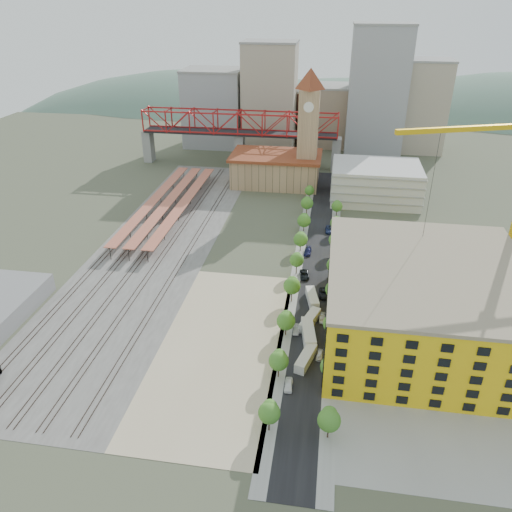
% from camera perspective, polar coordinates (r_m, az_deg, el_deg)
% --- Properties ---
extents(ground, '(400.00, 400.00, 0.00)m').
position_cam_1_polar(ground, '(143.90, 0.27, -2.72)').
color(ground, '#474C38').
rests_on(ground, ground).
extents(ballast_strip, '(36.00, 165.00, 0.06)m').
position_cam_1_polar(ballast_strip, '(167.14, -11.10, 1.34)').
color(ballast_strip, '#605E59').
rests_on(ballast_strip, ground).
extents(dirt_lot, '(28.00, 67.00, 0.06)m').
position_cam_1_polar(dirt_lot, '(118.93, -4.02, -10.19)').
color(dirt_lot, tan).
rests_on(dirt_lot, ground).
extents(street_asphalt, '(12.00, 170.00, 0.06)m').
position_cam_1_polar(street_asphalt, '(155.75, 6.94, -0.38)').
color(street_asphalt, black).
rests_on(street_asphalt, ground).
extents(sidewalk_west, '(3.00, 170.00, 0.04)m').
position_cam_1_polar(sidewalk_west, '(155.95, 4.92, -0.24)').
color(sidewalk_west, gray).
rests_on(sidewalk_west, ground).
extents(sidewalk_east, '(3.00, 170.00, 0.04)m').
position_cam_1_polar(sidewalk_east, '(155.76, 8.95, -0.53)').
color(sidewalk_east, gray).
rests_on(sidewalk_east, ground).
extents(construction_pad, '(50.00, 90.00, 0.06)m').
position_cam_1_polar(construction_pad, '(128.64, 19.28, -8.64)').
color(construction_pad, gray).
rests_on(construction_pad, ground).
extents(rail_tracks, '(26.56, 160.00, 0.18)m').
position_cam_1_polar(rail_tracks, '(167.68, -11.68, 1.42)').
color(rail_tracks, '#382B23').
rests_on(rail_tracks, ground).
extents(platform_canopies, '(16.00, 80.00, 4.12)m').
position_cam_1_polar(platform_canopies, '(190.77, -9.96, 6.16)').
color(platform_canopies, '#BB6048').
rests_on(platform_canopies, ground).
extents(station_hall, '(38.00, 24.00, 13.10)m').
position_cam_1_polar(station_hall, '(216.31, 2.29, 9.93)').
color(station_hall, tan).
rests_on(station_hall, ground).
extents(clock_tower, '(12.00, 12.00, 52.00)m').
position_cam_1_polar(clock_tower, '(207.56, 6.04, 15.34)').
color(clock_tower, tan).
rests_on(clock_tower, ground).
extents(parking_garage, '(34.00, 26.00, 14.00)m').
position_cam_1_polar(parking_garage, '(204.27, 13.49, 8.18)').
color(parking_garage, silver).
rests_on(parking_garage, ground).
extents(truss_bridge, '(94.00, 9.60, 25.60)m').
position_cam_1_polar(truss_bridge, '(237.90, -1.90, 14.65)').
color(truss_bridge, gray).
rests_on(truss_bridge, ground).
extents(construction_building, '(44.60, 50.60, 18.80)m').
position_cam_1_polar(construction_building, '(122.94, 18.59, -5.04)').
color(construction_building, yellow).
rests_on(construction_building, ground).
extents(street_trees, '(15.40, 124.40, 8.00)m').
position_cam_1_polar(street_trees, '(147.02, 6.74, -2.21)').
color(street_trees, '#3F7021').
rests_on(street_trees, ground).
extents(skyline, '(133.00, 46.00, 60.00)m').
position_cam_1_polar(skyline, '(269.76, 6.73, 16.92)').
color(skyline, '#9EA0A3').
rests_on(skyline, ground).
extents(distant_hills, '(647.00, 264.00, 227.00)m').
position_cam_1_polar(distant_hills, '(412.69, 12.08, 5.51)').
color(distant_hills, '#4C6B59').
rests_on(distant_hills, ground).
extents(site_trailer_a, '(4.68, 9.16, 2.43)m').
position_cam_1_polar(site_trailer_a, '(113.73, 5.71, -11.58)').
color(site_trailer_a, silver).
rests_on(site_trailer_a, ground).
extents(site_trailer_b, '(4.34, 10.61, 2.82)m').
position_cam_1_polar(site_trailer_b, '(120.68, 6.01, -8.83)').
color(site_trailer_b, silver).
rests_on(site_trailer_b, ground).
extents(site_trailer_c, '(5.08, 9.41, 2.49)m').
position_cam_1_polar(site_trailer_c, '(125.46, 6.18, -7.33)').
color(site_trailer_c, silver).
rests_on(site_trailer_c, ground).
extents(site_trailer_d, '(4.21, 9.25, 2.45)m').
position_cam_1_polar(site_trailer_d, '(134.03, 6.45, -4.82)').
color(site_trailer_d, silver).
rests_on(site_trailer_d, ground).
extents(car_0, '(1.85, 4.36, 1.47)m').
position_cam_1_polar(car_0, '(107.72, 3.74, -14.50)').
color(car_0, white).
rests_on(car_0, ground).
extents(car_1, '(1.58, 4.21, 1.37)m').
position_cam_1_polar(car_1, '(123.03, 4.66, -8.37)').
color(car_1, '#9B9BA0').
rests_on(car_1, ground).
extents(car_2, '(3.29, 5.82, 1.53)m').
position_cam_1_polar(car_2, '(145.45, 5.55, -2.15)').
color(car_2, black).
rests_on(car_2, ground).
extents(car_3, '(2.34, 5.36, 1.53)m').
position_cam_1_polar(car_3, '(158.49, 5.93, 0.51)').
color(car_3, navy).
rests_on(car_3, ground).
extents(car_4, '(1.76, 3.95, 1.32)m').
position_cam_1_polar(car_4, '(115.88, 7.29, -11.17)').
color(car_4, silver).
rests_on(car_4, ground).
extents(car_5, '(1.74, 4.52, 1.47)m').
position_cam_1_polar(car_5, '(127.58, 7.58, -7.03)').
color(car_5, '#95959A').
rests_on(car_5, ground).
extents(car_6, '(2.80, 5.63, 1.53)m').
position_cam_1_polar(car_6, '(137.35, 7.78, -4.26)').
color(car_6, black).
rests_on(car_6, ground).
extents(car_7, '(2.42, 5.30, 1.50)m').
position_cam_1_polar(car_7, '(174.10, 8.28, 2.97)').
color(car_7, navy).
rests_on(car_7, ground).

